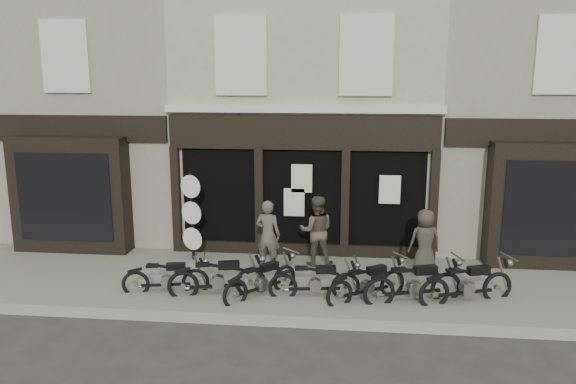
# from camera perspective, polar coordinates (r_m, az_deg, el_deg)

# --- Properties ---
(ground_plane) EXTENTS (90.00, 90.00, 0.00)m
(ground_plane) POSITION_cam_1_polar(r_m,az_deg,el_deg) (12.74, 0.31, -10.95)
(ground_plane) COLOR #2D2B28
(ground_plane) RESTS_ON ground
(pavement) EXTENTS (30.00, 4.20, 0.12)m
(pavement) POSITION_cam_1_polar(r_m,az_deg,el_deg) (13.55, 0.70, -9.24)
(pavement) COLOR slate
(pavement) RESTS_ON ground_plane
(kerb) EXTENTS (30.00, 0.25, 0.13)m
(kerb) POSITION_cam_1_polar(r_m,az_deg,el_deg) (11.58, -0.32, -13.05)
(kerb) COLOR gray
(kerb) RESTS_ON ground_plane
(central_building) EXTENTS (7.30, 6.22, 8.34)m
(central_building) POSITION_cam_1_polar(r_m,az_deg,el_deg) (17.69, 2.27, 9.10)
(central_building) COLOR #A8A290
(central_building) RESTS_ON ground
(neighbour_left) EXTENTS (5.60, 6.73, 8.34)m
(neighbour_left) POSITION_cam_1_polar(r_m,az_deg,el_deg) (19.13, -17.31, 8.67)
(neighbour_left) COLOR gray
(neighbour_left) RESTS_ON ground
(neighbour_right) EXTENTS (5.60, 6.73, 8.34)m
(neighbour_right) POSITION_cam_1_polar(r_m,az_deg,el_deg) (18.35, 22.68, 8.17)
(neighbour_right) COLOR gray
(neighbour_right) RESTS_ON ground
(motorcycle_0) EXTENTS (1.94, 0.68, 0.94)m
(motorcycle_0) POSITION_cam_1_polar(r_m,az_deg,el_deg) (13.14, -12.20, -8.76)
(motorcycle_0) COLOR black
(motorcycle_0) RESTS_ON ground
(motorcycle_1) EXTENTS (2.16, 0.84, 1.05)m
(motorcycle_1) POSITION_cam_1_polar(r_m,az_deg,el_deg) (12.77, -7.08, -8.97)
(motorcycle_1) COLOR black
(motorcycle_1) RESTS_ON ground
(motorcycle_2) EXTENTS (1.56, 1.65, 0.98)m
(motorcycle_2) POSITION_cam_1_polar(r_m,az_deg,el_deg) (12.66, -2.70, -9.22)
(motorcycle_2) COLOR black
(motorcycle_2) RESTS_ON ground
(motorcycle_3) EXTENTS (2.04, 0.60, 0.98)m
(motorcycle_3) POSITION_cam_1_polar(r_m,az_deg,el_deg) (12.60, 2.82, -9.33)
(motorcycle_3) COLOR black
(motorcycle_3) RESTS_ON ground
(motorcycle_4) EXTENTS (1.82, 1.36, 0.99)m
(motorcycle_4) POSITION_cam_1_polar(r_m,az_deg,el_deg) (12.58, 8.09, -9.45)
(motorcycle_4) COLOR black
(motorcycle_4) RESTS_ON ground
(motorcycle_5) EXTENTS (2.20, 0.97, 1.08)m
(motorcycle_5) POSITION_cam_1_polar(r_m,az_deg,el_deg) (12.61, 12.71, -9.40)
(motorcycle_5) COLOR black
(motorcycle_5) RESTS_ON ground
(motorcycle_6) EXTENTS (2.14, 1.07, 1.07)m
(motorcycle_6) POSITION_cam_1_polar(r_m,az_deg,el_deg) (12.90, 17.77, -9.21)
(motorcycle_6) COLOR black
(motorcycle_6) RESTS_ON ground
(man_left) EXTENTS (0.71, 0.54, 1.76)m
(man_left) POSITION_cam_1_polar(r_m,az_deg,el_deg) (14.12, -2.05, -4.34)
(man_left) COLOR #4E4840
(man_left) RESTS_ON pavement
(man_centre) EXTENTS (0.94, 0.76, 1.81)m
(man_centre) POSITION_cam_1_polar(r_m,az_deg,el_deg) (14.37, 2.90, -3.95)
(man_centre) COLOR #464239
(man_centre) RESTS_ON pavement
(man_right) EXTENTS (0.89, 0.68, 1.62)m
(man_right) POSITION_cam_1_polar(r_m,az_deg,el_deg) (14.18, 13.72, -4.91)
(man_right) COLOR #36322D
(man_right) RESTS_ON pavement
(advert_sign_post) EXTENTS (0.59, 0.39, 2.48)m
(advert_sign_post) POSITION_cam_1_polar(r_m,az_deg,el_deg) (14.90, -9.73, -2.80)
(advert_sign_post) COLOR black
(advert_sign_post) RESTS_ON ground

